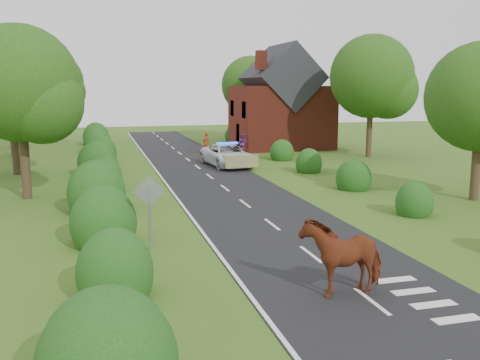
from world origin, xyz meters
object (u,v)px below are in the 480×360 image
object	(u,v)px
road_sign	(149,202)
police_van	(227,155)
cow	(342,260)
pedestrian_red	(206,143)
pedestrian_purple	(242,143)

from	to	relation	value
road_sign	police_van	size ratio (longest dim) A/B	0.44
cow	pedestrian_red	size ratio (longest dim) A/B	1.37
cow	pedestrian_purple	world-z (taller)	cow
police_van	pedestrian_purple	distance (m)	7.38
pedestrian_red	road_sign	bearing A→B (deg)	41.41
police_van	pedestrian_purple	bearing A→B (deg)	60.12
pedestrian_purple	police_van	bearing A→B (deg)	111.32
pedestrian_red	pedestrian_purple	bearing A→B (deg)	139.63
road_sign	police_van	xyz separation A→B (m)	(7.10, 17.99, -0.90)
road_sign	police_van	distance (m)	19.36
police_van	cow	bearing A→B (deg)	-102.58
cow	pedestrian_purple	xyz separation A→B (m)	(5.46, 29.85, -0.05)
cow	pedestrian_red	bearing A→B (deg)	169.33
road_sign	pedestrian_red	xyz separation A→B (m)	(7.07, 25.14, -0.77)
pedestrian_red	cow	bearing A→B (deg)	52.40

